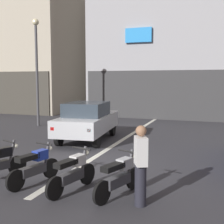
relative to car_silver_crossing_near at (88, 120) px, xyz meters
The scene contains 9 objects.
ground_plane 3.55m from the car_silver_crossing_near, 66.56° to the right, with size 120.00×120.00×0.00m, color #333338.
lane_centre_line 3.28m from the car_silver_crossing_near, 64.27° to the left, with size 0.20×18.00×0.01m, color silver.
building_corner_left 16.87m from the car_silver_crossing_near, 132.51° to the left, with size 9.70×9.93×12.28m.
car_silver_crossing_near is the anchor object (origin of this frame).
street_lamp 5.78m from the car_silver_crossing_near, 147.81° to the left, with size 0.36×0.36×5.90m.
motorcycle_blue_row_left_mid 5.38m from the car_silver_crossing_near, 79.56° to the right, with size 0.57×1.64×0.98m.
motorcycle_white_row_centre 5.79m from the car_silver_crossing_near, 68.92° to the right, with size 0.57×1.64×0.98m.
motorcycle_silver_row_right_mid 6.19m from the car_silver_crossing_near, 58.98° to the right, with size 0.68×1.60×0.98m.
person_by_motorcycles 6.75m from the car_silver_crossing_near, 56.28° to the right, with size 0.36×0.42×1.67m.
Camera 1 is at (3.79, -8.08, 2.57)m, focal length 46.89 mm.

